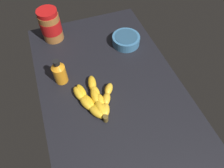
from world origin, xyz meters
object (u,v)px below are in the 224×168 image
(peanut_butter_jar, at_px, (51,25))
(banana_bunch, at_px, (95,100))
(small_bowl, at_px, (126,40))
(honey_bottle, at_px, (59,72))

(peanut_butter_jar, bearing_deg, banana_bunch, -168.45)
(peanut_butter_jar, distance_m, small_bowl, 0.37)
(banana_bunch, relative_size, small_bowl, 1.66)
(peanut_butter_jar, xyz_separation_m, honey_bottle, (-0.28, 0.02, -0.02))
(honey_bottle, bearing_deg, banana_bunch, -145.41)
(banana_bunch, relative_size, honey_bottle, 1.82)
(banana_bunch, height_order, honey_bottle, honey_bottle)
(small_bowl, bearing_deg, banana_bunch, 138.53)
(banana_bunch, bearing_deg, honey_bottle, 34.59)
(peanut_butter_jar, bearing_deg, honey_bottle, 176.55)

